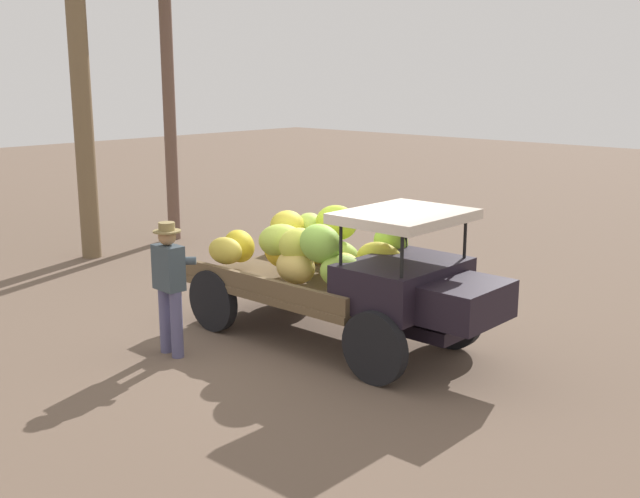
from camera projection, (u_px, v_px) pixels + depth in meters
The scene contains 3 objects.
ground_plane at pixel (318, 345), 10.04m from camera, with size 60.00×60.00×0.00m, color brown.
truck at pixel (344, 271), 9.92m from camera, with size 4.51×1.86×1.87m.
farmer at pixel (170, 280), 9.50m from camera, with size 0.53×0.47×1.69m.
Camera 1 is at (6.49, -6.96, 3.44)m, focal length 43.29 mm.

